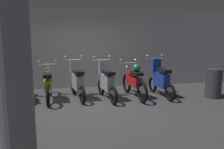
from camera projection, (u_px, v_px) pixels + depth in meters
name	position (u px, v px, depth m)	size (l,w,h in m)	color
ground_plane	(95.00, 106.00, 6.79)	(80.00, 80.00, 0.00)	#424244
back_wall	(87.00, 48.00, 8.93)	(16.00, 0.30, 2.84)	#ADADB2
motorbike_slot_0	(16.00, 85.00, 6.94)	(0.59, 1.94, 1.15)	black
motorbike_slot_1	(48.00, 84.00, 7.26)	(0.59, 1.95, 1.15)	black
motorbike_slot_2	(77.00, 82.00, 7.41)	(0.59, 1.67, 1.29)	black
motorbike_slot_3	(106.00, 82.00, 7.35)	(0.58, 1.67, 1.29)	black
motorbike_slot_4	(134.00, 81.00, 7.57)	(0.59, 1.95, 1.15)	black
motorbike_slot_5	(160.00, 80.00, 7.71)	(0.59, 1.68, 1.29)	black
support_pillar	(11.00, 80.00, 3.18)	(0.56, 0.56, 2.84)	gray
trash_bin	(214.00, 83.00, 7.56)	(0.49, 0.49, 0.90)	#38383D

